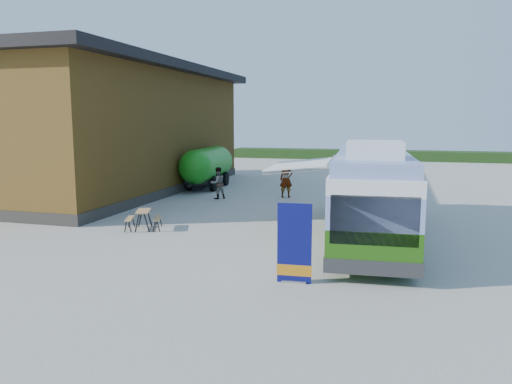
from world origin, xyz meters
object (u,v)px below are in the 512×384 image
(slurry_tanker, at_px, (207,165))
(bus, at_px, (371,189))
(person_b, at_px, (218,183))
(picnic_table, at_px, (143,215))
(person_a, at_px, (286,179))
(banner, at_px, (294,251))

(slurry_tanker, bearing_deg, bus, -49.00)
(bus, xyz_separation_m, person_b, (-8.41, 6.65, -0.89))
(bus, height_order, picnic_table, bus)
(person_a, xyz_separation_m, person_b, (-3.46, -1.48, -0.15))
(person_a, bearing_deg, bus, -87.36)
(bus, distance_m, person_b, 10.75)
(person_b, bearing_deg, picnic_table, 44.31)
(picnic_table, distance_m, person_b, 7.98)
(bus, height_order, slurry_tanker, bus)
(person_a, bearing_deg, banner, -105.48)
(bus, height_order, person_b, bus)
(banner, height_order, person_a, banner)
(banner, bearing_deg, person_a, 99.48)
(person_a, bearing_deg, picnic_table, -139.69)
(banner, xyz_separation_m, person_b, (-6.79, 12.71, -0.01))
(banner, distance_m, person_b, 14.41)
(banner, relative_size, person_b, 1.24)
(bus, bearing_deg, person_b, 137.92)
(banner, distance_m, person_a, 14.57)
(picnic_table, height_order, slurry_tanker, slurry_tanker)
(banner, height_order, picnic_table, banner)
(bus, distance_m, person_a, 9.54)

